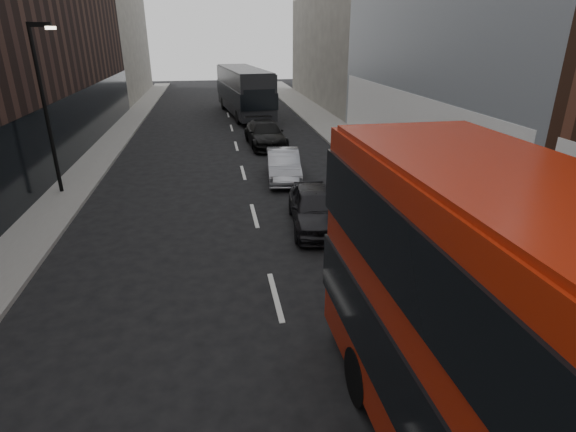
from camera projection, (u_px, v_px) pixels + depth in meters
name	position (u px, v px, depth m)	size (l,w,h in m)	color
sidewalk_right	(353.00, 144.00, 29.02)	(3.00, 80.00, 0.15)	slate
sidewalk_left	(102.00, 154.00, 26.65)	(2.00, 80.00, 0.15)	slate
building_victorian	(339.00, 0.00, 43.33)	(6.50, 24.00, 21.00)	#645F58
building_left_mid	(43.00, 28.00, 28.05)	(5.00, 24.00, 14.00)	black
building_left_far	(112.00, 35.00, 48.32)	(5.00, 20.00, 13.00)	#645F58
street_lamp	(45.00, 99.00, 18.67)	(1.06, 0.22, 7.00)	black
grey_bus	(244.00, 91.00, 38.69)	(4.30, 12.55, 3.98)	black
car_a	(315.00, 207.00, 16.60)	(1.80, 4.47, 1.52)	black
car_b	(283.00, 165.00, 22.04)	(1.53, 4.40, 1.45)	#92939A
car_c	(265.00, 134.00, 28.56)	(2.18, 5.35, 1.55)	black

